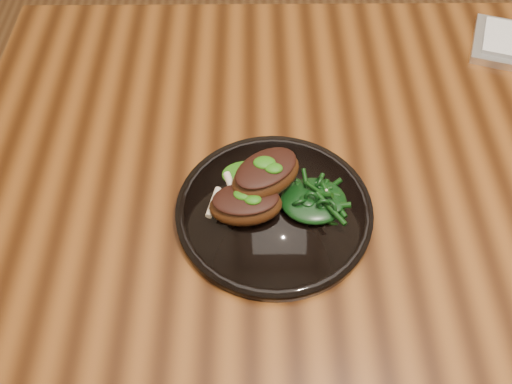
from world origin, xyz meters
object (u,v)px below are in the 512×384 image
plate (274,211)px  lamb_chop_front (245,204)px  greens_heap (314,198)px  desk (444,180)px

plate → lamb_chop_front: 0.05m
plate → greens_heap: greens_heap is taller
lamb_chop_front → desk: bearing=22.3°
desk → plate: bearing=-156.5°
desk → lamb_chop_front: (-0.34, -0.14, 0.12)m
plate → greens_heap: size_ratio=2.97×
desk → lamb_chop_front: bearing=-157.7°
greens_heap → lamb_chop_front: bearing=-171.2°
plate → lamb_chop_front: bearing=-166.4°
lamb_chop_front → greens_heap: (0.10, 0.02, -0.01)m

